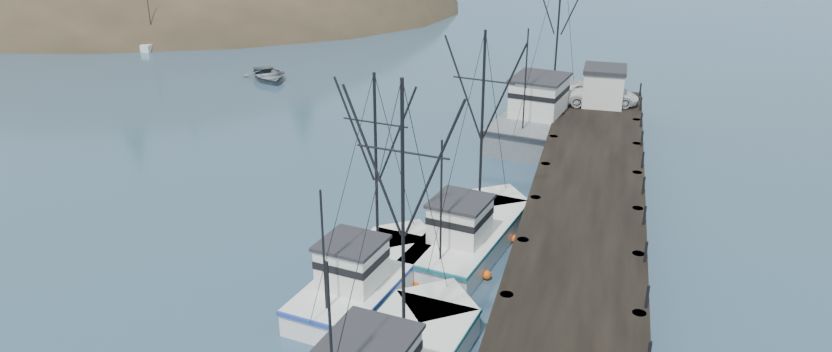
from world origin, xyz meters
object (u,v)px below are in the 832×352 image
(motorboat, at_px, (269,79))
(pier_shed, at_px, (604,86))
(work_vessel, at_px, (546,114))
(trawler_mid, at_px, (369,276))
(trawler_far, at_px, (471,233))
(pickup_truck, at_px, (601,94))
(pier, at_px, (585,208))

(motorboat, bearing_deg, pier_shed, -51.40)
(work_vessel, bearing_deg, pier_shed, 13.17)
(trawler_mid, bearing_deg, pier_shed, 70.44)
(trawler_far, height_order, motorboat, trawler_far)
(pickup_truck, height_order, motorboat, pickup_truck)
(pier, relative_size, trawler_mid, 4.18)
(trawler_mid, bearing_deg, work_vessel, 77.99)
(pier, relative_size, motorboat, 7.76)
(pier, bearing_deg, pier_shed, 89.51)
(pickup_truck, relative_size, motorboat, 0.95)
(work_vessel, xyz_separation_m, motorboat, (-26.21, 7.64, -1.23))
(trawler_mid, xyz_separation_m, motorboat, (-20.83, 32.91, -0.82))
(pier, xyz_separation_m, pickup_truck, (0.01, 18.00, 1.06))
(pier, distance_m, trawler_mid, 12.31)
(pickup_truck, xyz_separation_m, motorboat, (-29.99, 6.72, -2.75))
(trawler_mid, height_order, pier_shed, trawler_mid)
(pier, bearing_deg, trawler_mid, -138.16)
(pier, xyz_separation_m, work_vessel, (-3.77, 17.08, -0.46))
(trawler_mid, distance_m, pickup_truck, 27.82)
(trawler_mid, bearing_deg, trawler_far, 56.52)
(trawler_far, distance_m, work_vessel, 19.83)
(trawler_mid, distance_m, trawler_far, 6.62)
(trawler_far, bearing_deg, work_vessel, 85.01)
(pier, distance_m, motorboat, 38.89)
(motorboat, bearing_deg, pickup_truck, -51.46)
(pickup_truck, bearing_deg, trawler_far, 153.83)
(pier, relative_size, trawler_far, 3.87)
(work_vessel, xyz_separation_m, pickup_truck, (3.79, 0.92, 1.52))
(pier, xyz_separation_m, trawler_far, (-5.50, -2.67, -0.87))
(trawler_far, relative_size, motorboat, 2.00)
(trawler_mid, relative_size, work_vessel, 0.65)
(trawler_far, height_order, pickup_truck, trawler_far)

